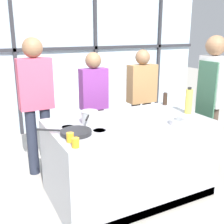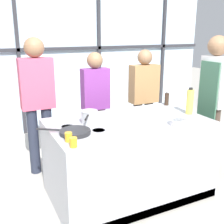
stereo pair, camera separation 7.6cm
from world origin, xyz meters
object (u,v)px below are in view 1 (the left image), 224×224
at_px(frying_pan, 75,132).
at_px(oil_bottle, 189,101).
at_px(mixing_bowl, 179,121).
at_px(spectator_center_left, 94,100).
at_px(spectator_center_right, 142,96).
at_px(saucepan, 90,117).
at_px(spectator_far_left, 36,98).
at_px(juice_glass_far, 70,137).
at_px(white_plate, 146,112).
at_px(juice_glass_near, 76,143).
at_px(pepper_grinder, 165,98).
at_px(chef, 211,93).

height_order(frying_pan, oil_bottle, oil_bottle).
bearing_deg(mixing_bowl, spectator_center_left, 107.48).
bearing_deg(oil_bottle, spectator_center_left, 127.07).
bearing_deg(spectator_center_right, saucepan, 34.81).
distance_m(spectator_far_left, spectator_center_left, 0.81).
relative_size(spectator_center_left, juice_glass_far, 18.47).
bearing_deg(oil_bottle, juice_glass_far, -172.25).
distance_m(white_plate, juice_glass_near, 1.29).
bearing_deg(pepper_grinder, white_plate, -154.96).
height_order(mixing_bowl, juice_glass_near, juice_glass_near).
bearing_deg(frying_pan, chef, 4.82).
bearing_deg(juice_glass_near, juice_glass_far, 90.00).
height_order(frying_pan, pepper_grinder, pepper_grinder).
bearing_deg(pepper_grinder, saucepan, -167.48).
bearing_deg(chef, spectator_center_right, 26.54).
xyz_separation_m(white_plate, pepper_grinder, (0.45, 0.21, 0.08)).
xyz_separation_m(mixing_bowl, juice_glass_far, (-1.21, 0.06, 0.01)).
bearing_deg(oil_bottle, chef, 13.38).
bearing_deg(juice_glass_far, spectator_center_left, 57.93).
xyz_separation_m(frying_pan, white_plate, (1.03, 0.31, -0.02)).
distance_m(saucepan, juice_glass_far, 0.55).
xyz_separation_m(spectator_center_left, saucepan, (-0.43, -0.85, 0.05)).
distance_m(white_plate, oil_bottle, 0.53).
xyz_separation_m(spectator_center_right, white_plate, (-0.45, -0.79, -0.00)).
xyz_separation_m(spectator_center_left, oil_bottle, (0.79, -1.05, 0.13)).
bearing_deg(spectator_center_left, chef, 143.64).
bearing_deg(spectator_far_left, spectator_center_left, -180.00).
distance_m(saucepan, juice_glass_near, 0.66).
bearing_deg(spectator_center_left, frying_pan, 58.16).
bearing_deg(pepper_grinder, oil_bottle, -91.23).
distance_m(spectator_center_right, mixing_bowl, 1.38).
xyz_separation_m(oil_bottle, pepper_grinder, (0.01, 0.46, -0.06)).
xyz_separation_m(mixing_bowl, juice_glass_near, (-1.21, -0.08, 0.01)).
height_order(pepper_grinder, juice_glass_near, pepper_grinder).
bearing_deg(spectator_center_left, white_plate, 114.02).
height_order(spectator_center_left, white_plate, spectator_center_left).
distance_m(white_plate, mixing_bowl, 0.54).
height_order(chef, white_plate, chef).
relative_size(chef, spectator_far_left, 1.01).
xyz_separation_m(spectator_center_left, white_plate, (0.35, -0.79, -0.02)).
bearing_deg(spectator_far_left, juice_glass_near, 90.45).
distance_m(frying_pan, pepper_grinder, 1.57).
distance_m(spectator_far_left, white_plate, 1.40).
bearing_deg(spectator_center_left, oil_bottle, 127.07).
bearing_deg(pepper_grinder, spectator_center_right, 89.90).
relative_size(spectator_far_left, white_plate, 7.35).
relative_size(spectator_center_left, oil_bottle, 4.91).
xyz_separation_m(spectator_far_left, spectator_center_left, (0.80, 0.00, -0.12)).
bearing_deg(chef, saucepan, 87.32).
bearing_deg(juice_glass_far, saucepan, 48.25).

